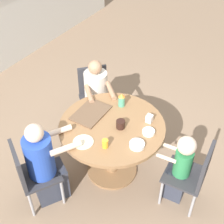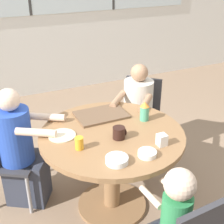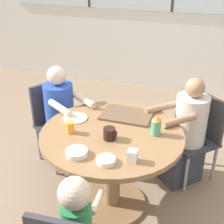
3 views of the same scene
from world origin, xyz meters
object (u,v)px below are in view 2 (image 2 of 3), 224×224
(coffee_mug, at_px, (119,133))
(sippy_cup, at_px, (145,111))
(chair_for_man_blue_shirt, at_px, (2,151))
(person_man_blue_shirt, at_px, (21,154))
(bowl_white_shallow, at_px, (117,160))
(milk_carton_small, at_px, (162,140))
(chair_for_woman_green_shirt, at_px, (141,111))
(person_woman_green_shirt, at_px, (137,119))
(bowl_cereal, at_px, (147,154))
(juice_glass, at_px, (79,143))

(coffee_mug, xyz_separation_m, sippy_cup, (0.32, 0.17, 0.04))
(chair_for_man_blue_shirt, xyz_separation_m, person_man_blue_shirt, (0.14, -0.09, -0.01))
(sippy_cup, bearing_deg, chair_for_man_blue_shirt, 159.68)
(chair_for_man_blue_shirt, distance_m, bowl_white_shallow, 1.13)
(sippy_cup, bearing_deg, milk_carton_small, -101.71)
(person_man_blue_shirt, xyz_separation_m, sippy_cup, (1.00, -0.33, 0.35))
(chair_for_woman_green_shirt, xyz_separation_m, bowl_white_shallow, (-0.79, -1.05, 0.27))
(chair_for_man_blue_shirt, height_order, milk_carton_small, chair_for_man_blue_shirt)
(person_woman_green_shirt, distance_m, person_man_blue_shirt, 1.21)
(bowl_cereal, bearing_deg, milk_carton_small, 23.93)
(person_woman_green_shirt, height_order, sippy_cup, person_woman_green_shirt)
(sippy_cup, distance_m, bowl_cereal, 0.53)
(coffee_mug, bearing_deg, sippy_cup, 28.56)
(coffee_mug, relative_size, bowl_white_shallow, 0.65)
(person_woman_green_shirt, relative_size, bowl_cereal, 8.09)
(bowl_cereal, bearing_deg, juice_glass, 144.76)
(chair_for_man_blue_shirt, bearing_deg, bowl_white_shallow, 69.22)
(person_woman_green_shirt, height_order, person_man_blue_shirt, person_man_blue_shirt)
(chair_for_man_blue_shirt, bearing_deg, chair_for_woman_green_shirt, 128.88)
(chair_for_woman_green_shirt, bearing_deg, bowl_cereal, 105.99)
(chair_for_woman_green_shirt, relative_size, person_woman_green_shirt, 0.80)
(juice_glass, xyz_separation_m, milk_carton_small, (0.56, -0.21, -0.00))
(chair_for_woman_green_shirt, distance_m, coffee_mug, 1.05)
(coffee_mug, relative_size, bowl_cereal, 0.77)
(person_man_blue_shirt, relative_size, sippy_cup, 6.47)
(coffee_mug, distance_m, bowl_cereal, 0.30)
(person_man_blue_shirt, height_order, bowl_white_shallow, person_man_blue_shirt)
(milk_carton_small, bearing_deg, bowl_cereal, -156.07)
(bowl_white_shallow, distance_m, bowl_cereal, 0.22)
(sippy_cup, bearing_deg, bowl_white_shallow, -136.40)
(person_man_blue_shirt, xyz_separation_m, milk_carton_small, (0.91, -0.73, 0.31))
(milk_carton_small, bearing_deg, person_man_blue_shirt, 141.59)
(person_woman_green_shirt, relative_size, milk_carton_small, 12.08)
(bowl_cereal, bearing_deg, sippy_cup, 62.10)
(sippy_cup, relative_size, milk_carton_small, 1.90)
(chair_for_woman_green_shirt, height_order, sippy_cup, sippy_cup)
(person_woman_green_shirt, height_order, juice_glass, person_woman_green_shirt)
(person_woman_green_shirt, distance_m, milk_carton_small, 0.97)
(chair_for_woman_green_shirt, height_order, person_man_blue_shirt, person_man_blue_shirt)
(juice_glass, bearing_deg, person_woman_green_shirt, 38.24)
(chair_for_woman_green_shirt, bearing_deg, milk_carton_small, 111.94)
(chair_for_woman_green_shirt, bearing_deg, juice_glass, 83.28)
(milk_carton_small, distance_m, bowl_cereal, 0.18)
(chair_for_man_blue_shirt, relative_size, juice_glass, 9.00)
(chair_for_woman_green_shirt, xyz_separation_m, sippy_cup, (-0.32, -0.60, 0.34))
(person_woman_green_shirt, bearing_deg, bowl_white_shallow, 97.99)
(milk_carton_small, height_order, bowl_cereal, milk_carton_small)
(chair_for_man_blue_shirt, distance_m, person_man_blue_shirt, 0.16)
(coffee_mug, xyz_separation_m, juice_glass, (-0.32, -0.01, 0.00))
(chair_for_man_blue_shirt, xyz_separation_m, bowl_cereal, (0.89, -0.89, 0.27))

